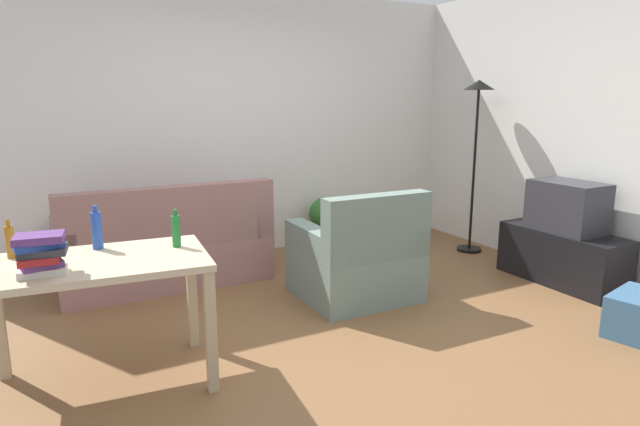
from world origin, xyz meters
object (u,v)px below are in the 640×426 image
at_px(couch, 166,250).
at_px(storage_box, 640,315).
at_px(desk, 98,278).
at_px(tv, 567,206).
at_px(potted_plant, 325,219).
at_px(tv_stand, 562,257).
at_px(book_stack, 41,253).
at_px(armchair, 358,261).
at_px(torchiere_lamp, 477,119).
at_px(bottle_amber, 10,241).
at_px(bottle_blue, 97,230).
at_px(bottle_green, 176,231).

xyz_separation_m(couch, storage_box, (2.67, -2.69, -0.16)).
bearing_deg(desk, tv, 4.53).
height_order(couch, potted_plant, couch).
bearing_deg(tv_stand, book_stack, 91.05).
bearing_deg(tv_stand, potted_plant, 33.62).
distance_m(armchair, storage_box, 2.07).
bearing_deg(torchiere_lamp, tv, -89.82).
height_order(tv_stand, bottle_amber, bottle_amber).
distance_m(torchiere_lamp, desk, 4.07).
bearing_deg(bottle_blue, tv_stand, -4.56).
relative_size(couch, bottle_blue, 6.83).
bearing_deg(bottle_amber, armchair, 5.13).
bearing_deg(couch, tv_stand, 151.71).
relative_size(couch, tv, 2.99).
height_order(armchair, storage_box, armchair).
distance_m(couch, tv_stand, 3.55).
bearing_deg(tv_stand, couch, 61.71).
relative_size(desk, armchair, 1.37).
relative_size(torchiere_lamp, desk, 1.43).
bearing_deg(potted_plant, tv, -56.31).
height_order(tv, bottle_amber, bottle_amber).
distance_m(storage_box, bottle_blue, 3.67).
distance_m(armchair, bottle_green, 1.71).
relative_size(torchiere_lamp, bottle_amber, 8.04).
xyz_separation_m(torchiere_lamp, book_stack, (-4.12, -1.23, -0.54)).
relative_size(armchair, bottle_amber, 4.09).
xyz_separation_m(couch, bottle_green, (-0.26, -1.55, 0.55)).
height_order(tv_stand, bottle_blue, bottle_blue).
height_order(armchair, bottle_amber, bottle_amber).
relative_size(torchiere_lamp, potted_plant, 3.18).
bearing_deg(storage_box, bottle_blue, 158.68).
bearing_deg(bottle_blue, torchiere_lamp, 12.58).
distance_m(storage_box, bottle_green, 3.22).
distance_m(potted_plant, storage_box, 3.13).
relative_size(couch, torchiere_lamp, 0.99).
relative_size(desk, bottle_green, 5.47).
height_order(couch, tv, same).
distance_m(armchair, book_stack, 2.45).
bearing_deg(storage_box, tv_stand, 65.33).
bearing_deg(torchiere_lamp, bottle_amber, -169.09).
relative_size(bottle_amber, book_stack, 0.86).
bearing_deg(tv, potted_plant, 33.69).
distance_m(desk, armchair, 2.11).
bearing_deg(storage_box, tv, 65.17).
xyz_separation_m(bottle_green, book_stack, (-0.73, -0.20, 0.01)).
bearing_deg(armchair, book_stack, 16.75).
bearing_deg(potted_plant, storage_box, -73.89).
xyz_separation_m(armchair, book_stack, (-2.30, -0.63, 0.55)).
xyz_separation_m(tv, book_stack, (-4.12, -0.08, 0.17)).
distance_m(tv, storage_box, 1.23).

